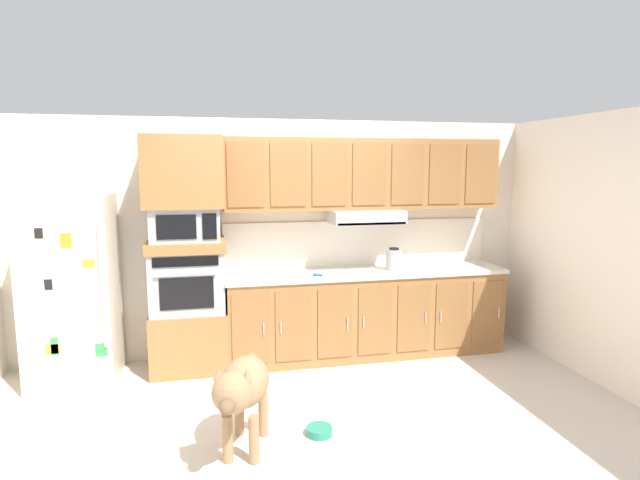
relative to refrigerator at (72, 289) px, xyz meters
The scene contains 17 objects.
ground_plane 2.30m from the refrigerator, 18.66° to the right, with size 9.60×9.60×0.00m, color beige.
back_kitchen_wall 2.09m from the refrigerator, 12.07° to the left, with size 6.20×0.12×2.50m, color silver.
side_panel_right 4.87m from the refrigerator, ahead, with size 0.12×7.10×2.50m, color white.
refrigerator is the anchor object (origin of this frame).
oven_base_cabinet 1.19m from the refrigerator, ahead, with size 0.74×0.62×0.60m, color #996638.
built_in_oven 1.04m from the refrigerator, ahead, with size 0.70×0.62×0.60m.
appliance_mid_shelf 1.10m from the refrigerator, ahead, with size 0.74×0.62×0.10m, color #996638.
microwave 1.19m from the refrigerator, ahead, with size 0.64×0.54×0.32m.
appliance_upper_cabinet 1.50m from the refrigerator, ahead, with size 0.74×0.62×0.68m, color #996638.
lower_cabinet_run 2.91m from the refrigerator, ahead, with size 2.94×0.63×0.88m.
countertop_slab 2.88m from the refrigerator, ahead, with size 2.98×0.64×0.04m, color silver.
backsplash_panel 2.92m from the refrigerator, ahead, with size 2.98×0.02×0.50m, color white.
upper_cabinet_with_hood 3.06m from the refrigerator, ahead, with size 2.94×0.48×0.88m.
screwdriver 2.32m from the refrigerator, ahead, with size 0.16×0.17×0.03m.
electric_kettle 3.17m from the refrigerator, ahead, with size 0.17×0.17×0.24m.
dog 2.22m from the refrigerator, 48.44° to the right, with size 0.47×1.01×0.75m.
dog_food_bowl 2.65m from the refrigerator, 36.18° to the right, with size 0.20×0.20×0.06m.
Camera 1 is at (-0.76, -4.33, 2.01)m, focal length 28.66 mm.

